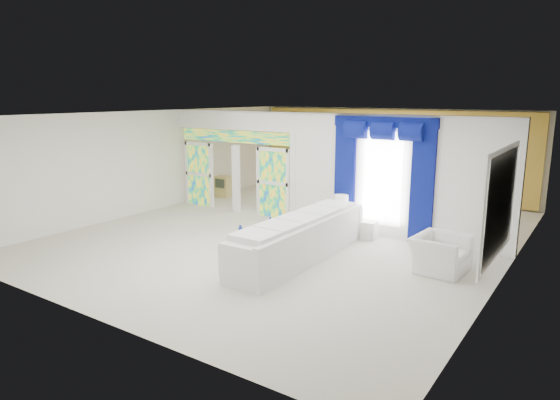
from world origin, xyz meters
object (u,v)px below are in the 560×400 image
Objects in this scene: console_table at (351,228)px; grand_piano at (308,189)px; armchair at (441,254)px; white_sofa at (300,241)px; coffee_table at (258,237)px.

console_table is 0.69× the size of grand_piano.
armchair reaches higher than console_table.
grand_piano is at bearing 58.63° from armchair.
white_sofa is 1.40m from coffee_table.
coffee_table is 1.27× the size of console_table.
armchair is (2.71, 0.93, -0.05)m from white_sofa.
white_sofa is 2.86m from armchair.
white_sofa reaches higher than armchair.
armchair reaches higher than coffee_table.
grand_piano is (-2.87, 2.71, 0.25)m from console_table.
armchair is (4.06, 0.63, 0.18)m from coffee_table.
console_table is (1.47, 1.91, 0.03)m from coffee_table.
armchair is at bearing 18.44° from white_sofa.
armchair is (2.59, -1.28, 0.15)m from console_table.
coffee_table is at bearing 167.00° from white_sofa.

